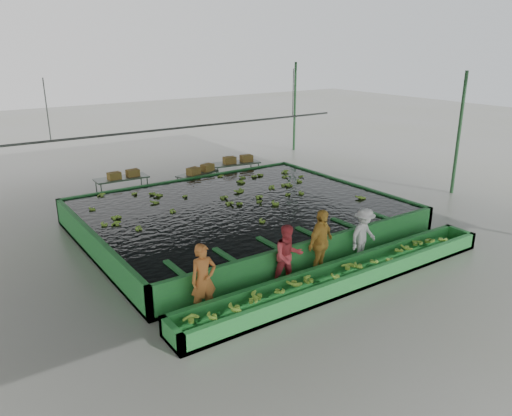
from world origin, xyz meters
TOP-DOWN VIEW (x-y plane):
  - ground at (0.00, 0.00)m, footprint 80.00×80.00m
  - shed_roof at (0.00, 0.00)m, footprint 20.00×22.00m
  - shed_posts at (0.00, 0.00)m, footprint 20.00×22.00m
  - flotation_tank at (0.00, 1.50)m, footprint 10.00×8.00m
  - tank_water at (0.00, 1.50)m, footprint 9.70×7.70m
  - sorting_trough at (0.00, -3.60)m, footprint 10.00×1.00m
  - cableway_rail at (0.00, 5.00)m, footprint 0.08×0.08m
  - rail_hanger_left at (-5.00, 5.00)m, footprint 0.04×0.04m
  - rail_hanger_right at (5.00, 5.00)m, footprint 0.04×0.04m
  - worker_a at (-3.73, -2.80)m, footprint 0.66×0.46m
  - worker_b at (-1.26, -2.80)m, footprint 0.95×0.82m
  - worker_c at (-0.16, -2.80)m, footprint 1.19×0.78m
  - worker_d at (1.47, -2.80)m, footprint 1.14×0.78m
  - packing_table_left at (-2.14, 6.86)m, footprint 2.09×0.90m
  - packing_table_mid at (0.86, 6.10)m, footprint 2.01×1.30m
  - packing_table_right at (2.87, 6.34)m, footprint 2.26×1.15m
  - box_stack_left at (-2.07, 6.77)m, footprint 1.28×0.41m
  - box_stack_mid at (0.99, 6.06)m, footprint 1.40×0.76m
  - box_stack_right at (2.99, 6.27)m, footprint 1.38×0.54m
  - floating_bananas at (0.00, 2.30)m, footprint 8.48×5.78m
  - trough_bananas at (0.00, -3.60)m, footprint 8.59×0.57m

SIDE VIEW (x-z plane):
  - ground at x=0.00m, z-range 0.00..0.00m
  - sorting_trough at x=0.00m, z-range 0.00..0.50m
  - trough_bananas at x=0.00m, z-range 0.34..0.46m
  - packing_table_mid at x=0.86m, z-range 0.00..0.85m
  - flotation_tank at x=0.00m, z-range 0.00..0.90m
  - packing_table_left at x=-2.14m, z-range 0.00..0.94m
  - packing_table_right at x=2.87m, z-range 0.00..0.99m
  - worker_d at x=1.47m, z-range 0.00..1.62m
  - worker_b at x=-1.26m, z-range 0.00..1.68m
  - tank_water at x=0.00m, z-range 0.85..0.85m
  - floating_bananas at x=0.00m, z-range 0.79..0.91m
  - box_stack_mid at x=0.99m, z-range 0.71..1.00m
  - worker_a at x=-3.73m, z-range 0.00..1.74m
  - box_stack_left at x=-2.07m, z-range 0.80..1.08m
  - worker_c at x=-0.16m, z-range 0.00..1.88m
  - box_stack_right at x=2.99m, z-range 0.84..1.13m
  - shed_posts at x=0.00m, z-range 0.00..5.00m
  - cableway_rail at x=0.00m, z-range -4.00..10.00m
  - rail_hanger_left at x=-5.00m, z-range 3.00..5.00m
  - rail_hanger_right at x=5.00m, z-range 3.00..5.00m
  - shed_roof at x=0.00m, z-range 4.98..5.02m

